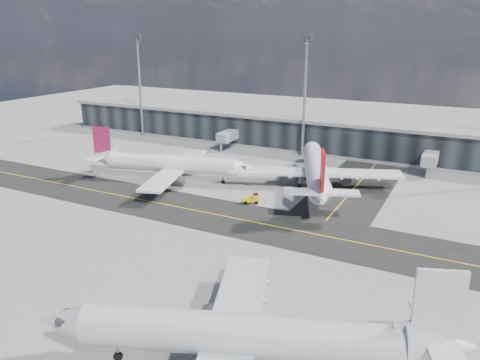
{
  "coord_description": "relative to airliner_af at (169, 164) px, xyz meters",
  "views": [
    {
      "loc": [
        38.02,
        -60.12,
        30.0
      ],
      "look_at": [
        2.39,
        9.22,
        5.0
      ],
      "focal_mm": 35.0,
      "sensor_mm": 36.0,
      "label": 1
    }
  ],
  "objects": [
    {
      "name": "ground",
      "position": [
        17.69,
        -16.24,
        -3.56
      ],
      "size": [
        300.0,
        300.0,
        0.0
      ],
      "primitive_type": "plane",
      "color": "gray",
      "rests_on": "ground"
    },
    {
      "name": "taxiway_lanes",
      "position": [
        21.61,
        -5.5,
        -3.54
      ],
      "size": [
        180.0,
        63.0,
        0.03
      ],
      "color": "black",
      "rests_on": "ground"
    },
    {
      "name": "terminal_concourse",
      "position": [
        17.74,
        38.69,
        0.54
      ],
      "size": [
        152.0,
        19.8,
        8.8
      ],
      "color": "black",
      "rests_on": "ground"
    },
    {
      "name": "floodlight_masts",
      "position": [
        17.69,
        31.76,
        12.05
      ],
      "size": [
        102.5,
        0.7,
        28.9
      ],
      "color": "gray",
      "rests_on": "ground"
    },
    {
      "name": "airliner_af",
      "position": [
        0.0,
        0.0,
        0.0
      ],
      "size": [
        35.82,
        30.84,
        10.76
      ],
      "rotation": [
        0.0,
        0.0,
        -1.3
      ],
      "color": "white",
      "rests_on": "ground"
    },
    {
      "name": "airliner_redtail",
      "position": [
        28.82,
        8.4,
        0.38
      ],
      "size": [
        33.48,
        38.7,
        11.9
      ],
      "rotation": [
        0.0,
        0.0,
        0.37
      ],
      "color": "white",
      "rests_on": "ground"
    },
    {
      "name": "airliner_near",
      "position": [
        39.94,
        -44.4,
        0.27
      ],
      "size": [
        37.99,
        32.82,
        11.6
      ],
      "rotation": [
        0.0,
        0.0,
        1.92
      ],
      "color": "#B7BABC",
      "rests_on": "ground"
    },
    {
      "name": "baggage_tug",
      "position": [
        21.33,
        -4.5,
        -2.65
      ],
      "size": [
        3.17,
        2.56,
        1.8
      ],
      "rotation": [
        0.0,
        0.0,
        -1.07
      ],
      "color": "yellow",
      "rests_on": "ground"
    },
    {
      "name": "service_van",
      "position": [
        24.96,
        12.14,
        -2.69
      ],
      "size": [
        5.11,
        6.82,
        1.72
      ],
      "primitive_type": "imported",
      "rotation": [
        0.0,
        0.0,
        0.41
      ],
      "color": "white",
      "rests_on": "ground"
    }
  ]
}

